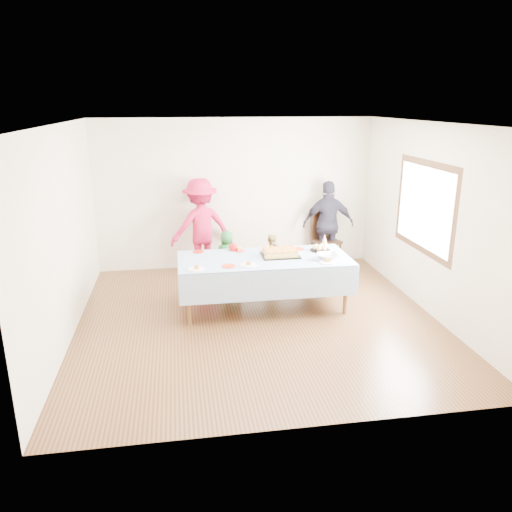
{
  "coord_description": "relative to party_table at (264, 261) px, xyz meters",
  "views": [
    {
      "loc": [
        -1.06,
        -6.42,
        2.97
      ],
      "look_at": [
        0.02,
        0.3,
        0.85
      ],
      "focal_mm": 35.0,
      "sensor_mm": 36.0,
      "label": 1
    }
  ],
  "objects": [
    {
      "name": "plate_white_left",
      "position": [
        -1.0,
        -0.37,
        0.06
      ],
      "size": [
        0.24,
        0.24,
        0.01
      ],
      "primitive_type": "cylinder",
      "color": "white",
      "rests_on": "party_table"
    },
    {
      "name": "party_hat",
      "position": [
        1.05,
        0.46,
        0.15
      ],
      "size": [
        0.11,
        0.11,
        0.19
      ],
      "primitive_type": "cone",
      "color": "silver",
      "rests_on": "party_table"
    },
    {
      "name": "plate_white_mid",
      "position": [
        -0.28,
        -0.31,
        0.06
      ],
      "size": [
        0.23,
        0.23,
        0.01
      ],
      "primitive_type": "cylinder",
      "color": "white",
      "rests_on": "party_table"
    },
    {
      "name": "toddler_left",
      "position": [
        -0.4,
        0.48,
        -0.28
      ],
      "size": [
        0.37,
        0.28,
        0.89
      ],
      "primitive_type": "imported",
      "rotation": [
        0.0,
        0.0,
        2.9
      ],
      "color": "red",
      "rests_on": "ground"
    },
    {
      "name": "plate_red_near",
      "position": [
        -0.56,
        -0.32,
        0.06
      ],
      "size": [
        0.19,
        0.19,
        0.01
      ],
      "primitive_type": "cylinder",
      "color": "red",
      "rests_on": "party_table"
    },
    {
      "name": "toddler_mid",
      "position": [
        -0.41,
        1.36,
        -0.3
      ],
      "size": [
        0.47,
        0.36,
        0.85
      ],
      "primitive_type": "imported",
      "rotation": [
        0.0,
        0.0,
        3.37
      ],
      "color": "#256F30",
      "rests_on": "ground"
    },
    {
      "name": "plate_red_far_c",
      "position": [
        0.12,
        0.39,
        0.06
      ],
      "size": [
        0.18,
        0.18,
        0.01
      ],
      "primitive_type": "cylinder",
      "color": "red",
      "rests_on": "party_table"
    },
    {
      "name": "party_table",
      "position": [
        0.0,
        0.0,
        0.0
      ],
      "size": [
        2.5,
        1.1,
        0.78
      ],
      "color": "brown",
      "rests_on": "ground"
    },
    {
      "name": "room_walls",
      "position": [
        -0.11,
        -0.41,
        1.05
      ],
      "size": [
        5.04,
        5.04,
        2.72
      ],
      "color": "beige",
      "rests_on": "ground"
    },
    {
      "name": "plate_white_right",
      "position": [
        0.85,
        -0.36,
        0.06
      ],
      "size": [
        0.24,
        0.24,
        0.01
      ],
      "primitive_type": "cylinder",
      "color": "white",
      "rests_on": "party_table"
    },
    {
      "name": "adult_left",
      "position": [
        -0.82,
        1.78,
        0.12
      ],
      "size": [
        1.23,
        0.92,
        1.7
      ],
      "primitive_type": "imported",
      "rotation": [
        0.0,
        0.0,
        3.43
      ],
      "color": "#BA173F",
      "rests_on": "ground"
    },
    {
      "name": "birthday_cake",
      "position": [
        0.25,
        0.06,
        0.1
      ],
      "size": [
        0.55,
        0.43,
        0.1
      ],
      "color": "black",
      "rests_on": "party_table"
    },
    {
      "name": "dining_chair",
      "position": [
        1.46,
        1.86,
        -0.16
      ],
      "size": [
        0.56,
        0.56,
        1.01
      ],
      "rotation": [
        0.0,
        0.0,
        0.35
      ],
      "color": "black",
      "rests_on": "ground"
    },
    {
      "name": "punch_bowl",
      "position": [
        0.9,
        -0.19,
        0.09
      ],
      "size": [
        0.3,
        0.3,
        0.07
      ],
      "primitive_type": "imported",
      "color": "silver",
      "rests_on": "party_table"
    },
    {
      "name": "toddler_right",
      "position": [
        0.33,
        1.22,
        -0.32
      ],
      "size": [
        0.45,
        0.38,
        0.81
      ],
      "primitive_type": "imported",
      "rotation": [
        0.0,
        0.0,
        2.94
      ],
      "color": "tan",
      "rests_on": "ground"
    },
    {
      "name": "plate_red_far_d",
      "position": [
        0.6,
        0.36,
        0.06
      ],
      "size": [
        0.17,
        0.17,
        0.01
      ],
      "primitive_type": "cylinder",
      "color": "red",
      "rests_on": "party_table"
    },
    {
      "name": "plate_red_far_b",
      "position": [
        -0.31,
        0.39,
        0.06
      ],
      "size": [
        0.16,
        0.16,
        0.01
      ],
      "primitive_type": "cylinder",
      "color": "red",
      "rests_on": "party_table"
    },
    {
      "name": "fork_pile",
      "position": [
        0.69,
        -0.24,
        0.09
      ],
      "size": [
        0.24,
        0.18,
        0.07
      ],
      "primitive_type": null,
      "color": "white",
      "rests_on": "party_table"
    },
    {
      "name": "rolls_tray",
      "position": [
        0.91,
        0.22,
        0.09
      ],
      "size": [
        0.3,
        0.3,
        0.09
      ],
      "color": "black",
      "rests_on": "party_table"
    },
    {
      "name": "adult_right",
      "position": [
        1.51,
        1.78,
        0.07
      ],
      "size": [
        0.97,
        0.49,
        1.6
      ],
      "primitive_type": "imported",
      "rotation": [
        0.0,
        0.0,
        3.03
      ],
      "color": "#2B2838",
      "rests_on": "ground"
    },
    {
      "name": "ground",
      "position": [
        -0.16,
        -0.42,
        -0.72
      ],
      "size": [
        5.0,
        5.0,
        0.0
      ],
      "primitive_type": "plane",
      "color": "#462814",
      "rests_on": "ground"
    },
    {
      "name": "plate_red_far_a",
      "position": [
        -0.94,
        0.44,
        0.06
      ],
      "size": [
        0.17,
        0.17,
        0.01
      ],
      "primitive_type": "cylinder",
      "color": "red",
      "rests_on": "party_table"
    }
  ]
}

